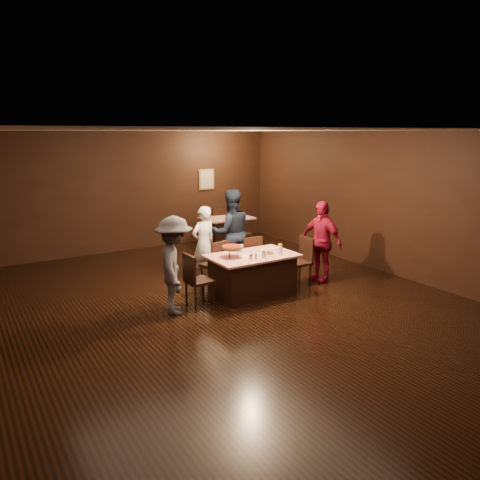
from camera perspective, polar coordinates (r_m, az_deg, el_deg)
name	(u,v)px	position (r m, az deg, el deg)	size (l,w,h in m)	color
room	(230,185)	(7.59, -1.27, 6.68)	(10.00, 10.04, 3.02)	black
main_table	(252,275)	(8.72, 1.49, -4.25)	(1.60, 1.00, 0.77)	red
back_table	(227,232)	(12.44, -1.60, 1.01)	(1.30, 0.90, 0.77)	#AC1E0B
chair_far_left	(214,264)	(9.12, -3.21, -2.91)	(0.42, 0.42, 0.95)	black
chair_far_right	(248,258)	(9.51, 1.02, -2.22)	(0.42, 0.42, 0.95)	black
chair_end_left	(199,280)	(8.17, -4.99, -4.85)	(0.42, 0.42, 0.95)	black
chair_end_right	(299,262)	(9.32, 7.15, -2.63)	(0.42, 0.42, 0.95)	black
chair_back_near	(241,233)	(11.83, 0.11, 0.84)	(0.42, 0.42, 0.95)	black
chair_back_far	(216,225)	(12.93, -2.95, 1.88)	(0.42, 0.42, 0.95)	black
diner_white_jacket	(204,243)	(9.53, -4.46, -0.43)	(0.56, 0.37, 1.53)	white
diner_navy_hoodie	(231,233)	(9.82, -1.12, 0.90)	(0.89, 0.69, 1.82)	black
diner_grey_knit	(175,265)	(7.82, -7.98, -3.09)	(1.07, 0.61, 1.65)	#504F54
diner_red_shirt	(321,241)	(9.56, 9.83, -0.16)	(0.97, 0.40, 1.65)	maroon
pizza_stand	(232,247)	(8.41, -0.95, -0.91)	(0.38, 0.38, 0.22)	black
plate_with_slice	(269,254)	(8.60, 3.56, -1.68)	(0.25, 0.25, 0.06)	white
plate_empty	(272,249)	(9.04, 3.89, -1.08)	(0.25, 0.25, 0.01)	white
glass_front_left	(264,254)	(8.39, 2.92, -1.75)	(0.08, 0.08, 0.14)	silver
glass_front_right	(280,251)	(8.65, 4.91, -1.31)	(0.08, 0.08, 0.14)	silver
glass_amber	(280,247)	(8.89, 4.91, -0.91)	(0.08, 0.08, 0.14)	#BF7F26
glass_back	(241,248)	(8.82, 0.16, -0.99)	(0.08, 0.08, 0.14)	silver
condiments	(253,257)	(8.28, 1.54, -2.08)	(0.17, 0.10, 0.09)	silver
napkin_center	(266,252)	(8.78, 3.14, -1.52)	(0.16, 0.16, 0.01)	white
napkin_left	(247,256)	(8.50, 0.84, -2.00)	(0.16, 0.16, 0.01)	white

